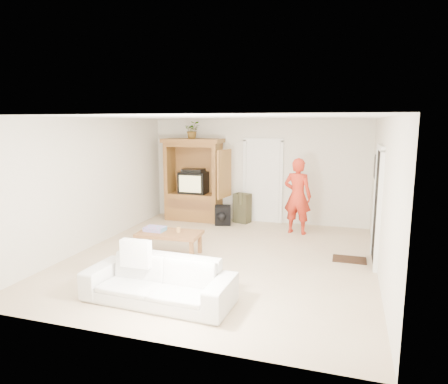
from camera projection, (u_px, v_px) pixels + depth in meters
The scene contains 19 objects.
floor at pixel (221, 258), 7.49m from camera, with size 6.00×6.00×0.00m, color tan.
ceiling at pixel (221, 117), 7.04m from camera, with size 6.00×6.00×0.00m, color white.
wall_back at pixel (257, 171), 10.08m from camera, with size 5.50×5.50×0.00m, color silver.
wall_front at pixel (139, 233), 4.44m from camera, with size 5.50×5.50×0.00m, color silver.
wall_left at pixel (92, 183), 8.07m from camera, with size 6.00×6.00×0.00m, color silver.
wall_right at pixel (383, 198), 6.46m from camera, with size 6.00×6.00×0.00m, color silver.
armoire at pixel (195, 185), 10.30m from camera, with size 1.82×1.14×2.10m.
door_back at pixel (263, 182), 10.06m from camera, with size 0.85×0.05×2.04m, color white.
doorway_right at pixel (378, 208), 7.08m from camera, with size 0.05×0.90×2.04m, color black.
framed_picture at pixel (376, 167), 8.20m from camera, with size 0.03×0.60×0.48m, color black.
doormat at pixel (349, 259), 7.38m from camera, with size 0.60×0.40×0.02m, color #382316.
plant at pixel (192, 130), 10.03m from camera, with size 0.39×0.34×0.43m, color #4C7238.
man at pixel (297, 196), 9.01m from camera, with size 0.63×0.41×1.73m, color red.
sofa at pixel (159, 281), 5.62m from camera, with size 2.12×0.83×0.62m, color silver.
coffee_table at pixel (170, 235), 7.61m from camera, with size 1.23×0.72×0.45m.
towel at pixel (155, 229), 7.68m from camera, with size 0.38×0.28×0.08m, color #D848A3.
candle at pixel (178, 230), 7.60m from camera, with size 0.08×0.08×0.10m, color tan.
backpack_black at pixel (223, 216), 9.81m from camera, with size 0.39×0.23×0.48m, color black, non-canonical shape.
backpack_olive at pixel (242, 208), 10.08m from camera, with size 0.39×0.29×0.74m, color #47442B, non-canonical shape.
Camera 1 is at (2.18, -6.82, 2.52)m, focal length 32.00 mm.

